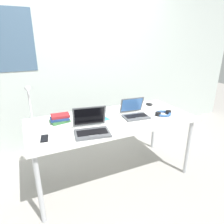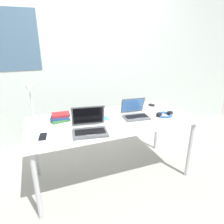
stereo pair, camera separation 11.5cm
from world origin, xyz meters
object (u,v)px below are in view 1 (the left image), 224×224
desk_lamp (30,104)px  paper_folder_by_keyboard (93,117)px  laptop_front_left (135,113)px  cell_phone (45,138)px  headphones (163,113)px  laptop_mid_desk (91,128)px  book_stack (60,119)px  computer_mouse (149,104)px

desk_lamp → paper_folder_by_keyboard: bearing=-14.4°
laptop_front_left → cell_phone: (-1.00, -0.13, -0.04)m
desk_lamp → headphones: bearing=-16.4°
laptop_mid_desk → headphones: (0.91, 0.09, -0.03)m
paper_folder_by_keyboard → headphones: bearing=-18.0°
headphones → paper_folder_by_keyboard: bearing=162.0°
cell_phone → book_stack: size_ratio=0.65×
desk_lamp → computer_mouse: size_ratio=4.17×
cell_phone → laptop_front_left: bearing=17.1°
desk_lamp → laptop_mid_desk: bearing=-45.7°
laptop_front_left → headphones: size_ratio=1.40×
cell_phone → book_stack: (0.20, 0.32, 0.04)m
laptop_front_left → cell_phone: bearing=-172.4°
headphones → paper_folder_by_keyboard: 0.81m
desk_lamp → headphones: (1.39, -0.41, -0.18)m
cell_phone → laptop_mid_desk: bearing=3.0°
computer_mouse → desk_lamp: bearing=144.5°
cell_phone → paper_folder_by_keyboard: cell_phone is taller
laptop_front_left → headphones: 0.34m
desk_lamp → cell_phone: (0.07, -0.45, -0.19)m
book_stack → paper_folder_by_keyboard: size_ratio=0.68×
laptop_front_left → cell_phone: size_ratio=2.20×
book_stack → paper_folder_by_keyboard: 0.36m
book_stack → laptop_mid_desk: bearing=-59.3°
laptop_front_left → book_stack: size_ratio=1.43×
laptop_front_left → laptop_mid_desk: size_ratio=0.83×
cell_phone → book_stack: bearing=67.8°
laptop_front_left → laptop_mid_desk: 0.61m
laptop_mid_desk → cell_phone: 0.42m
computer_mouse → cell_phone: 1.44m
laptop_front_left → computer_mouse: size_ratio=3.12×
desk_lamp → book_stack: desk_lamp is taller
headphones → desk_lamp: bearing=163.6°
laptop_front_left → laptop_mid_desk: bearing=-162.6°
laptop_mid_desk → computer_mouse: bearing=24.8°
cell_phone → book_stack: 0.38m
cell_phone → headphones: 1.33m
laptop_front_left → computer_mouse: laptop_front_left is taller
cell_phone → book_stack: book_stack is taller
desk_lamp → paper_folder_by_keyboard: 0.67m
laptop_mid_desk → paper_folder_by_keyboard: (0.14, 0.34, -0.04)m
laptop_front_left → laptop_mid_desk: laptop_mid_desk is taller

